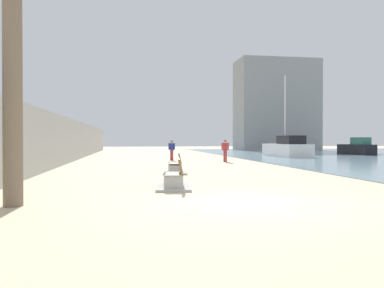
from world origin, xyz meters
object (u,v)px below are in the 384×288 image
Objects in this scene: bench_near at (174,181)px; person_walking at (225,149)px; boat_far_right at (357,148)px; bench_far at (175,168)px; boat_distant at (287,148)px; person_standing at (172,149)px.

bench_near is 1.36× the size of person_walking.
bench_near is 0.49× the size of boat_far_right.
boat_distant is at bearing 51.69° from bench_far.
person_walking is at bearing -39.76° from person_standing.
boat_far_right is (20.07, 6.86, -0.17)m from person_standing.
boat_distant reaches higher than person_walking.
bench_far is 11.58m from person_standing.
bench_near is 1.00× the size of bench_far.
person_standing is 0.21× the size of boat_distant.
person_walking is (4.59, 8.58, 0.70)m from bench_far.
person_standing is 21.21m from boat_far_right.
person_walking is 4.59m from person_standing.
person_standing is at bearing -160.55° from boat_distant.
bench_near is 17.14m from person_standing.
person_walking is 0.21× the size of boat_distant.
person_walking is at bearing -137.95° from boat_distant.
person_walking is 10.27m from boat_distant.
boat_far_right is (21.13, 18.37, 0.49)m from bench_far.
person_walking is 0.36× the size of boat_far_right.
boat_far_right is at bearing 47.60° from bench_near.
boat_distant reaches higher than bench_near.
person_walking is 1.04× the size of person_standing.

